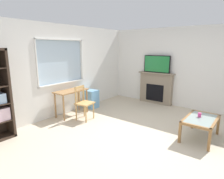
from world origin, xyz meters
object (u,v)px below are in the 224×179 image
object	(u,v)px
desk_under_window	(71,94)
tv	(157,64)
wooden_chair	(84,103)
coffee_table	(201,121)
plastic_drawer_unit	(91,99)
fireplace	(156,88)
sippy_cup	(200,115)

from	to	relation	value
desk_under_window	tv	world-z (taller)	tv
desk_under_window	wooden_chair	distance (m)	0.53
tv	coffee_table	size ratio (longest dim) A/B	0.95
desk_under_window	plastic_drawer_unit	xyz separation A→B (m)	(0.84, 0.05, -0.32)
fireplace	sippy_cup	distance (m)	2.60
sippy_cup	wooden_chair	bearing A→B (deg)	105.87
fireplace	sippy_cup	bearing A→B (deg)	-134.57
desk_under_window	coffee_table	world-z (taller)	desk_under_window
wooden_chair	sippy_cup	distance (m)	2.82
fireplace	tv	world-z (taller)	tv
wooden_chair	coffee_table	bearing A→B (deg)	-75.57
coffee_table	sippy_cup	xyz separation A→B (m)	(0.06, 0.05, 0.11)
fireplace	plastic_drawer_unit	bearing A→B (deg)	140.57
plastic_drawer_unit	fireplace	size ratio (longest dim) A/B	0.46
desk_under_window	tv	distance (m)	2.99
plastic_drawer_unit	fireplace	distance (m)	2.25
fireplace	sippy_cup	size ratio (longest dim) A/B	13.64
wooden_chair	fireplace	bearing A→B (deg)	-18.26
plastic_drawer_unit	coffee_table	distance (m)	3.33
coffee_table	sippy_cup	world-z (taller)	sippy_cup
fireplace	coffee_table	size ratio (longest dim) A/B	1.29
wooden_chair	plastic_drawer_unit	size ratio (longest dim) A/B	1.59
plastic_drawer_unit	sippy_cup	world-z (taller)	plastic_drawer_unit
wooden_chair	tv	xyz separation A→B (m)	(2.58, -0.86, 0.89)
desk_under_window	fireplace	distance (m)	2.91
plastic_drawer_unit	fireplace	bearing A→B (deg)	-39.43
coffee_table	sippy_cup	distance (m)	0.14
plastic_drawer_unit	sippy_cup	xyz separation A→B (m)	(-0.10, -3.27, 0.21)
tv	sippy_cup	size ratio (longest dim) A/B	10.13
desk_under_window	sippy_cup	world-z (taller)	desk_under_window
plastic_drawer_unit	tv	size ratio (longest dim) A/B	0.62
wooden_chair	coffee_table	distance (m)	2.85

